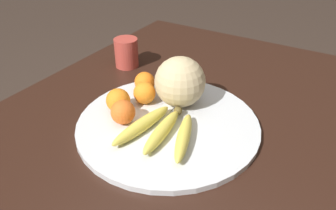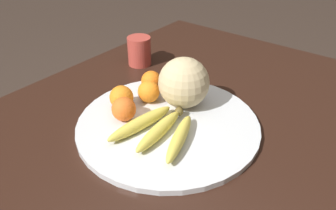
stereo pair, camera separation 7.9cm
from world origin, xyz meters
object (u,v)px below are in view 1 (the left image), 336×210
object	(u,v)px
banana_bunch	(161,130)
melon	(180,82)
orange_front_right	(144,93)
kitchen_table	(180,163)
orange_back_left	(119,100)
ceramic_mug	(127,52)
orange_front_left	(123,112)
orange_mid_center	(145,82)
fruit_bowl	(168,124)
produce_tag	(163,112)

from	to	relation	value
banana_bunch	melon	bearing A→B (deg)	-174.13
banana_bunch	orange_front_right	world-z (taller)	orange_front_right
kitchen_table	melon	world-z (taller)	melon
melon	orange_back_left	size ratio (longest dim) A/B	2.13
orange_front_right	ceramic_mug	xyz separation A→B (m)	(0.18, 0.20, 0.00)
banana_bunch	orange_front_left	world-z (taller)	orange_front_left
orange_front_right	orange_mid_center	bearing A→B (deg)	34.08
fruit_bowl	ceramic_mug	xyz separation A→B (m)	(0.23, 0.30, 0.04)
orange_back_left	produce_tag	size ratio (longest dim) A/B	0.72
kitchen_table	melon	bearing A→B (deg)	31.04
orange_front_right	ceramic_mug	distance (m)	0.27
orange_back_left	produce_tag	bearing A→B (deg)	-65.13
kitchen_table	banana_bunch	bearing A→B (deg)	132.02
orange_mid_center	produce_tag	world-z (taller)	orange_mid_center
fruit_bowl	orange_front_left	world-z (taller)	orange_front_left
kitchen_table	orange_front_left	bearing A→B (deg)	103.77
kitchen_table	melon	distance (m)	0.21
fruit_bowl	produce_tag	size ratio (longest dim) A/B	5.23
fruit_bowl	ceramic_mug	bearing A→B (deg)	52.68
kitchen_table	orange_back_left	distance (m)	0.23
banana_bunch	orange_back_left	xyz separation A→B (m)	(0.04, 0.15, 0.02)
kitchen_table	melon	size ratio (longest dim) A/B	10.51
fruit_bowl	ceramic_mug	size ratio (longest dim) A/B	4.07
orange_front_left	produce_tag	world-z (taller)	orange_front_left
orange_front_right	produce_tag	world-z (taller)	orange_front_right
kitchen_table	fruit_bowl	xyz separation A→B (m)	(0.02, 0.05, 0.09)
orange_front_left	orange_front_right	world-z (taller)	same
produce_tag	melon	bearing A→B (deg)	-16.89
melon	orange_back_left	xyz separation A→B (m)	(-0.11, 0.12, -0.04)
orange_back_left	produce_tag	distance (m)	0.12
fruit_bowl	orange_mid_center	size ratio (longest dim) A/B	7.82
orange_front_right	orange_mid_center	world-z (taller)	orange_front_right
orange_front_left	ceramic_mug	size ratio (longest dim) A/B	0.55
produce_tag	ceramic_mug	distance (m)	0.34
melon	orange_back_left	world-z (taller)	melon
orange_front_right	orange_mid_center	xyz separation A→B (m)	(0.05, 0.03, -0.00)
orange_mid_center	kitchen_table	bearing A→B (deg)	-122.75
orange_front_left	orange_back_left	bearing A→B (deg)	47.78
orange_mid_center	fruit_bowl	bearing A→B (deg)	-125.33
fruit_bowl	orange_mid_center	world-z (taller)	orange_mid_center
ceramic_mug	melon	bearing A→B (deg)	-116.34
orange_mid_center	orange_back_left	xyz separation A→B (m)	(-0.12, 0.00, 0.00)
orange_back_left	orange_front_left	bearing A→B (deg)	-132.22
melon	ceramic_mug	world-z (taller)	melon
kitchen_table	orange_back_left	size ratio (longest dim) A/B	22.41
orange_front_right	orange_mid_center	size ratio (longest dim) A/B	1.03
melon	produce_tag	size ratio (longest dim) A/B	1.54
fruit_bowl	orange_front_right	xyz separation A→B (m)	(0.05, 0.10, 0.04)
kitchen_table	produce_tag	size ratio (longest dim) A/B	16.20
fruit_bowl	ceramic_mug	distance (m)	0.38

